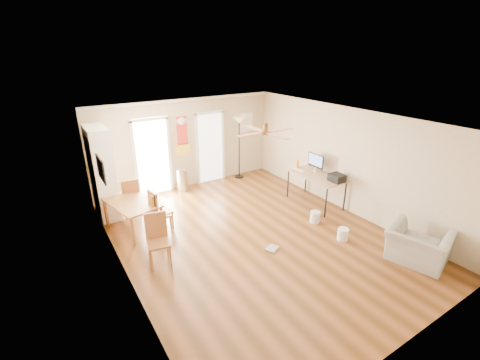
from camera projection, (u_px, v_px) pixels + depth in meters
floor at (254, 236)px, 7.35m from camera, size 7.00×7.00×0.00m
ceiling at (257, 120)px, 6.38m from camera, size 5.50×7.00×0.00m
wall_back at (187, 144)px, 9.60m from camera, size 5.50×0.04×2.60m
wall_front at (416, 272)px, 4.12m from camera, size 5.50×0.04×2.60m
wall_left at (120, 216)px, 5.50m from camera, size 0.04×7.00×2.60m
wall_right at (346, 160)px, 8.23m from camera, size 0.04×7.00×2.60m
crown_molding at (257, 122)px, 6.39m from camera, size 5.50×7.00×0.08m
kitchen_doorway at (153, 158)px, 9.16m from camera, size 0.90×0.10×2.10m
bathroom_doorway at (210, 148)px, 10.06m from camera, size 0.80×0.10×2.10m
wall_decal at (182, 136)px, 9.43m from camera, size 0.46×0.03×1.10m
ac_grille at (246, 122)px, 10.45m from camera, size 0.50×0.04×0.60m
framed_poster at (101, 169)px, 6.45m from camera, size 0.04×0.66×0.48m
ceiling_fan at (266, 132)px, 6.20m from camera, size 1.24×1.24×0.20m
bookshelf at (102, 173)px, 7.89m from camera, size 0.64×1.08×2.24m
dining_table at (133, 215)px, 7.54m from camera, size 1.12×1.54×0.70m
dining_chair_right_a at (161, 210)px, 7.48m from camera, size 0.46×0.46×0.98m
dining_chair_right_b at (162, 212)px, 7.44m from camera, size 0.48×0.48×0.94m
dining_chair_near at (158, 241)px, 6.26m from camera, size 0.49×0.49×1.01m
dining_chair_far at (130, 197)px, 8.10m from camera, size 0.44×0.44×1.00m
trash_can at (182, 180)px, 9.58m from camera, size 0.38×0.38×0.65m
torchiere_lamp at (239, 148)px, 10.34m from camera, size 0.46×0.46×1.94m
computer_desk at (315, 189)px, 8.77m from camera, size 0.75×1.50×0.81m
imac at (316, 163)px, 8.76m from camera, size 0.12×0.54×0.50m
keyboard at (299, 170)px, 8.98m from camera, size 0.17×0.41×0.01m
printer at (337, 178)px, 8.20m from camera, size 0.32×0.37×0.19m
orange_bottle at (298, 164)px, 9.12m from camera, size 0.09×0.09×0.22m
wastebasket_a at (315, 217)px, 7.90m from camera, size 0.28×0.28×0.27m
wastebasket_b at (343, 234)px, 7.17m from camera, size 0.29×0.29×0.27m
floor_cloth at (272, 249)px, 6.87m from camera, size 0.33×0.30×0.04m
armchair at (418, 246)px, 6.38m from camera, size 1.18×1.27×0.69m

